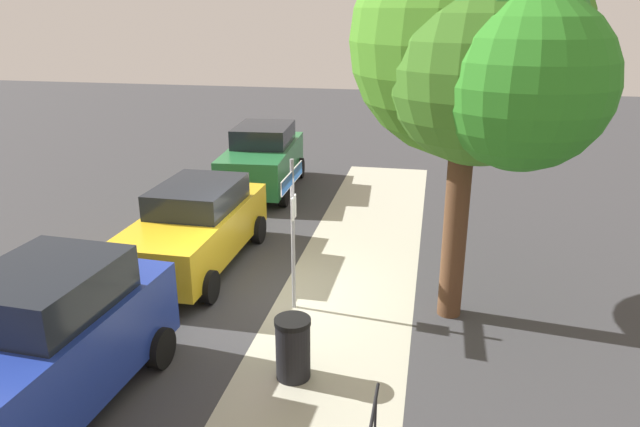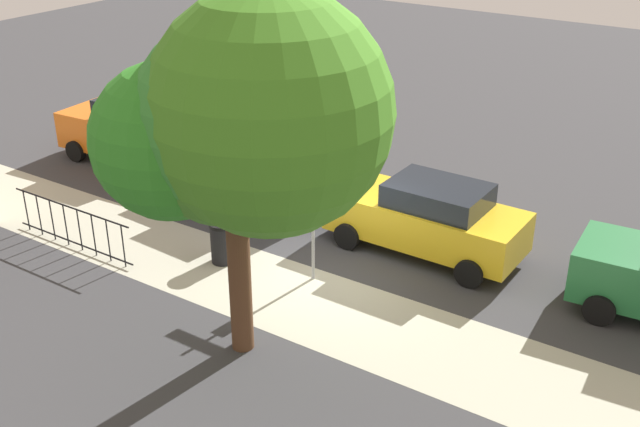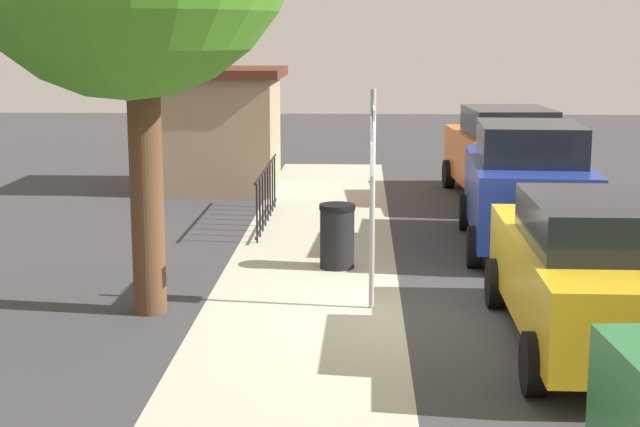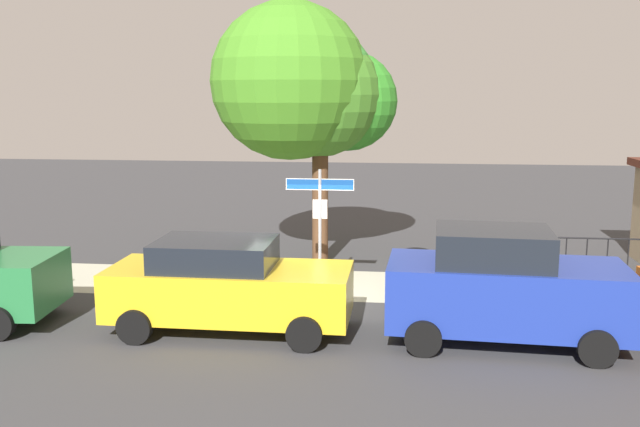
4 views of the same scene
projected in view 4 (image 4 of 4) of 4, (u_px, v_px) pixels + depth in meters
The scene contains 8 objects.
ground_plane at pixel (301, 300), 15.10m from camera, with size 60.00×60.00×0.00m, color #38383A.
sidewalk_strip at pixel (394, 286), 16.16m from camera, with size 24.00×2.60×0.00m, color #B0AF99.
street_sign at pixel (320, 208), 15.11m from camera, with size 1.49×0.07×2.84m.
shade_tree at pixel (308, 88), 17.69m from camera, with size 4.74×4.13×6.77m.
car_yellow at pixel (227, 285), 13.02m from camera, with size 4.57×2.05×1.76m.
car_blue at pixel (503, 287), 12.37m from camera, with size 4.28×2.22×2.09m.
iron_fence at pixel (555, 257), 16.62m from camera, with size 3.84×0.04×1.07m.
trash_bin at pixel (416, 271), 15.62m from camera, with size 0.55×0.55×0.98m.
Camera 4 is at (1.99, -14.41, 4.48)m, focal length 38.79 mm.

